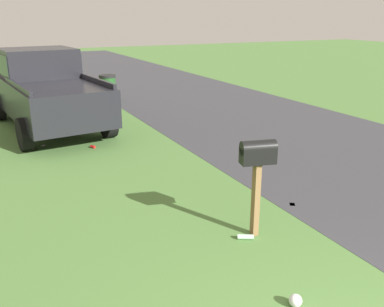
{
  "coord_description": "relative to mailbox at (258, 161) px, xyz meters",
  "views": [
    {
      "loc": [
        -1.14,
        2.59,
        2.95
      ],
      "look_at": [
        3.78,
        0.14,
        1.13
      ],
      "focal_mm": 39.17,
      "sensor_mm": 36.0,
      "label": 1
    }
  ],
  "objects": [
    {
      "name": "litter_can_far_scatter",
      "position": [
        5.05,
        1.05,
        -1.07
      ],
      "size": [
        0.14,
        0.12,
        0.07
      ],
      "primitive_type": "cylinder",
      "rotation": [
        0.0,
        1.57,
        0.5
      ],
      "color": "red",
      "rests_on": "ground"
    },
    {
      "name": "mailbox",
      "position": [
        0.0,
        0.0,
        0.0
      ],
      "size": [
        0.31,
        0.5,
        1.39
      ],
      "rotation": [
        0.0,
        0.0,
        -0.24
      ],
      "color": "brown",
      "rests_on": "ground"
    },
    {
      "name": "litter_wrapper_midfield_b",
      "position": [
        0.54,
        -1.13,
        -1.1
      ],
      "size": [
        0.15,
        0.14,
        0.01
      ],
      "primitive_type": "cube",
      "rotation": [
        0.0,
        0.0,
        5.69
      ],
      "color": "silver",
      "rests_on": "ground"
    },
    {
      "name": "litter_bottle_midfield_a",
      "position": [
        -0.05,
        0.18,
        -1.07
      ],
      "size": [
        0.17,
        0.23,
        0.07
      ],
      "primitive_type": "cylinder",
      "rotation": [
        0.0,
        1.57,
        4.21
      ],
      "color": "#B2D8BF",
      "rests_on": "ground"
    },
    {
      "name": "litter_bag_near_hydrant",
      "position": [
        -1.47,
        0.48,
        -1.04
      ],
      "size": [
        0.14,
        0.14,
        0.14
      ],
      "primitive_type": "sphere",
      "color": "silver",
      "rests_on": "ground"
    },
    {
      "name": "litter_wrapper_by_mailbox",
      "position": [
        5.77,
        2.05,
        -1.1
      ],
      "size": [
        0.15,
        0.14,
        0.01
      ],
      "primitive_type": "cube",
      "rotation": [
        0.0,
        0.0,
        2.51
      ],
      "color": "silver",
      "rests_on": "ground"
    },
    {
      "name": "pickup_truck",
      "position": [
        7.59,
        1.65,
        -0.0
      ],
      "size": [
        5.44,
        2.69,
        2.09
      ],
      "rotation": [
        0.0,
        0.0,
        0.11
      ],
      "color": "black",
      "rests_on": "ground"
    },
    {
      "name": "road_asphalt",
      "position": [
        2.83,
        -3.88,
        -1.1
      ],
      "size": [
        60.0,
        6.01,
        0.01
      ],
      "primitive_type": "cube",
      "color": "#38383D",
      "rests_on": "ground"
    },
    {
      "name": "trash_bin",
      "position": [
        10.41,
        -0.84,
        -0.64
      ],
      "size": [
        0.6,
        0.6,
        0.93
      ],
      "color": "#1E4C1E",
      "rests_on": "ground"
    }
  ]
}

